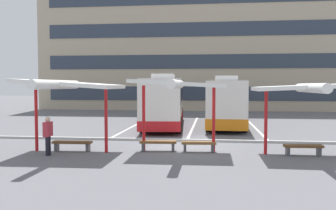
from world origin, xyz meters
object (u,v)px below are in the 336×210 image
waiting_shelter_0 (68,86)px  waiting_shelter_2 (305,89)px  bench_3 (303,148)px  coach_bus_0 (165,102)px  bench_2 (199,144)px  bench_1 (158,143)px  coach_bus_1 (226,103)px  bench_0 (72,144)px  waiting_shelter_1 (178,86)px  waiting_passenger_0 (48,133)px

waiting_shelter_0 → waiting_shelter_2: (9.91, 0.46, -0.14)m
bench_3 → waiting_shelter_0: bearing=-176.8°
coach_bus_0 → waiting_shelter_0: coach_bus_0 is taller
bench_3 → bench_2: bearing=175.4°
coach_bus_0 → bench_1: (1.01, -10.17, -1.40)m
waiting_shelter_2 → bench_2: bearing=174.3°
coach_bus_1 → bench_0: 13.53m
waiting_shelter_2 → waiting_shelter_0: bearing=-177.3°
bench_1 → bench_3: 6.15m
waiting_shelter_1 → bench_2: bearing=15.1°
bench_1 → coach_bus_0: bearing=95.7°
coach_bus_0 → waiting_shelter_1: bearing=-79.6°
bench_1 → bench_2: (1.80, -0.03, -0.00)m
waiting_shelter_0 → bench_3: (9.91, 0.55, -2.58)m
coach_bus_1 → waiting_shelter_0: 13.88m
coach_bus_1 → bench_3: size_ratio=6.97×
coach_bus_0 → coach_bus_1: (4.39, 0.73, -0.08)m
coach_bus_0 → bench_0: coach_bus_0 is taller
coach_bus_0 → bench_2: coach_bus_0 is taller
coach_bus_0 → bench_1: size_ratio=7.03×
bench_0 → bench_1: (3.77, 0.51, -0.00)m
bench_0 → waiting_shelter_1: bearing=3.0°
coach_bus_0 → waiting_shelter_2: size_ratio=2.53×
bench_3 → waiting_passenger_0: 10.62m
bench_3 → waiting_shelter_2: bearing=-90.0°
waiting_shelter_2 → bench_3: size_ratio=2.90×
bench_1 → waiting_shelter_1: bearing=-16.6°
waiting_shelter_0 → waiting_shelter_1: (4.67, 0.66, 0.00)m
coach_bus_1 → coach_bus_0: bearing=-170.6°
waiting_shelter_0 → waiting_passenger_0: bearing=-133.2°
waiting_shelter_0 → bench_0: bearing=90.0°
bench_1 → waiting_shelter_2: (6.14, -0.46, 2.44)m
coach_bus_1 → bench_2: size_ratio=7.24×
bench_1 → bench_3: same height
waiting_shelter_0 → coach_bus_0: bearing=76.0°
bench_1 → bench_2: 1.80m
coach_bus_1 → waiting_shelter_0: (-7.16, -11.82, 1.26)m
coach_bus_0 → waiting_shelter_2: 12.85m
coach_bus_0 → bench_1: 10.31m
waiting_shelter_1 → waiting_shelter_2: size_ratio=0.94×
coach_bus_0 → coach_bus_1: bearing=9.4°
bench_2 → waiting_passenger_0: size_ratio=0.94×
bench_0 → waiting_shelter_1: (4.67, 0.24, 2.57)m
coach_bus_0 → waiting_passenger_0: (-3.38, -11.75, -0.80)m
bench_2 → bench_1: bearing=179.2°
waiting_shelter_1 → waiting_shelter_2: 5.25m
waiting_shelter_1 → bench_1: size_ratio=2.62×
bench_0 → waiting_shelter_2: waiting_shelter_2 is taller
coach_bus_0 → waiting_shelter_1: size_ratio=2.69×
bench_0 → waiting_shelter_1: size_ratio=0.40×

